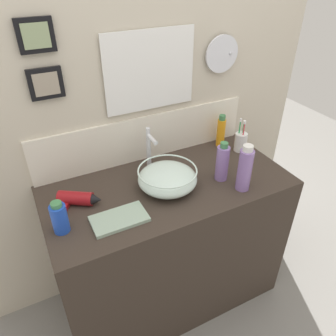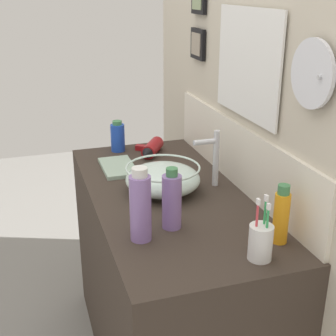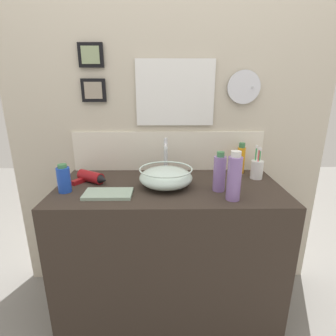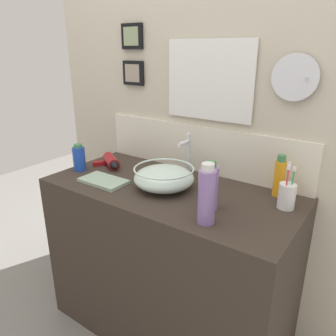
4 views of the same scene
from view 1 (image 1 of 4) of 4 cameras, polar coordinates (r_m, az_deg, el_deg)
ground_plane at (r=2.21m, az=0.12°, el=-20.55°), size 6.00×6.00×0.00m
vanity_counter at (r=1.89m, az=0.14°, el=-13.14°), size 1.21×0.58×0.84m
back_panel at (r=1.67m, az=-4.92°, el=14.11°), size 1.99×0.09×2.48m
glass_bowl_sink at (r=1.56m, az=-0.10°, el=-1.79°), size 0.28×0.28×0.10m
faucet at (r=1.67m, az=-3.27°, el=3.85°), size 0.02×0.10×0.22m
hair_drier at (r=1.53m, az=-15.42°, el=-5.26°), size 0.21×0.16×0.06m
toothbrush_cup at (r=1.90m, az=12.54°, el=4.52°), size 0.07×0.07×0.20m
lotion_bottle at (r=1.62m, az=9.44°, el=0.95°), size 0.06×0.06×0.21m
shampoo_bottle at (r=1.56m, az=13.23°, el=-0.16°), size 0.07×0.07×0.24m
soap_dispenser at (r=1.92m, az=9.21°, el=6.33°), size 0.05×0.05×0.19m
spray_bottle at (r=1.39m, az=-18.38°, el=-8.25°), size 0.07×0.07×0.15m
hand_towel at (r=1.42m, az=-8.48°, el=-8.74°), size 0.24×0.13×0.02m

